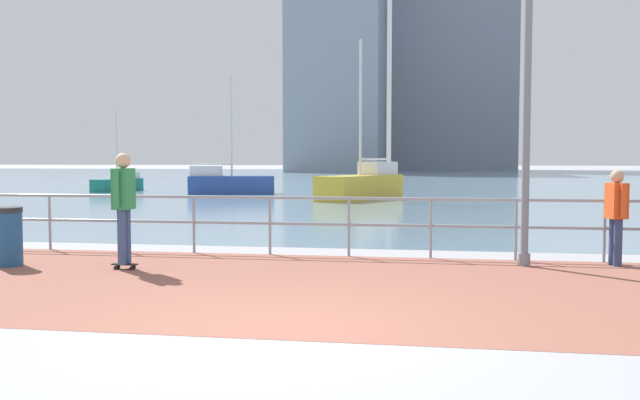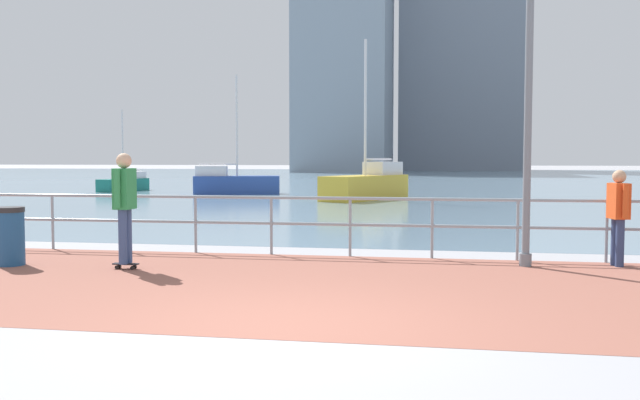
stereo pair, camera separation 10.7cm
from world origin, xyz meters
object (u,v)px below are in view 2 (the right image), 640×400
object	(u,v)px
sailboat_teal	(367,184)
lamppost	(535,71)
skateboarder	(125,199)
bystander	(618,210)
sailboat_navy	(234,183)
trash_bin	(10,236)
sailboat_yellow	(125,183)

from	to	relation	value
sailboat_teal	lamppost	bearing A→B (deg)	-75.81
skateboarder	sailboat_teal	world-z (taller)	sailboat_teal
bystander	sailboat_navy	world-z (taller)	sailboat_navy
trash_bin	sailboat_teal	distance (m)	18.60
trash_bin	sailboat_yellow	bearing A→B (deg)	111.69
bystander	sailboat_teal	world-z (taller)	sailboat_teal
sailboat_teal	sailboat_yellow	bearing A→B (deg)	159.35
trash_bin	sailboat_yellow	xyz separation A→B (m)	(-9.19, 23.10, -0.07)
bystander	sailboat_navy	bearing A→B (deg)	121.85
sailboat_navy	lamppost	bearing A→B (deg)	-61.52
sailboat_navy	sailboat_teal	xyz separation A→B (m)	(6.65, -3.15, 0.09)
lamppost	sailboat_teal	bearing A→B (deg)	104.19
lamppost	sailboat_navy	distance (m)	23.10
sailboat_teal	skateboarder	bearing A→B (deg)	-95.80
lamppost	skateboarder	xyz separation A→B (m)	(-6.16, -1.20, -1.96)
lamppost	trash_bin	size ratio (longest dim) A/B	5.90
lamppost	skateboarder	distance (m)	6.57
lamppost	sailboat_yellow	distance (m)	28.07
bystander	sailboat_yellow	world-z (taller)	sailboat_yellow
sailboat_navy	sailboat_yellow	xyz separation A→B (m)	(-6.36, 1.75, -0.14)
sailboat_yellow	bystander	bearing A→B (deg)	-49.10
trash_bin	sailboat_navy	xyz separation A→B (m)	(-2.83, 21.35, 0.07)
sailboat_navy	sailboat_teal	size ratio (longest dim) A/B	0.86
bystander	lamppost	bearing A→B (deg)	-163.87
lamppost	sailboat_navy	bearing A→B (deg)	118.48
sailboat_navy	sailboat_yellow	world-z (taller)	sailboat_navy
skateboarder	bystander	bearing A→B (deg)	11.94
trash_bin	sailboat_teal	size ratio (longest dim) A/B	0.14
sailboat_navy	sailboat_yellow	distance (m)	6.60
bystander	sailboat_yellow	bearing A→B (deg)	130.90
trash_bin	lamppost	bearing A→B (deg)	8.16
sailboat_yellow	sailboat_teal	size ratio (longest dim) A/B	0.64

